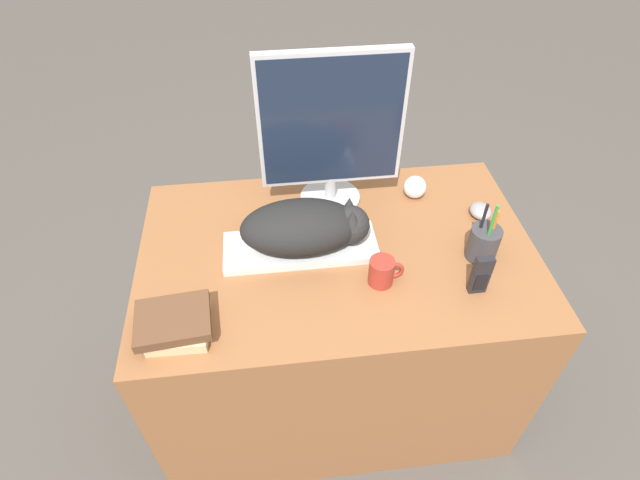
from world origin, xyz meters
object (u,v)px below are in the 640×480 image
coffee_mug (382,272)px  monitor (331,128)px  computer_mouse (481,211)px  phone (481,275)px  keyboard (301,247)px  book_stack (176,323)px  pen_cup (483,243)px  baseball (415,187)px  cat (307,226)px

coffee_mug → monitor: bearing=104.3°
computer_mouse → phone: 0.33m
keyboard → coffee_mug: coffee_mug is taller
phone → book_stack: bearing=-177.4°
coffee_mug → pen_cup: bearing=11.5°
monitor → computer_mouse: monitor is taller
pen_cup → computer_mouse: bearing=70.1°
pen_cup → baseball: (-0.13, 0.30, -0.02)m
pen_cup → book_stack: bearing=-169.3°
monitor → book_stack: (-0.47, -0.48, -0.25)m
coffee_mug → baseball: coffee_mug is taller
monitor → coffee_mug: size_ratio=5.11×
computer_mouse → baseball: (-0.19, 0.12, 0.02)m
phone → monitor: bearing=128.6°
keyboard → coffee_mug: bearing=-35.0°
book_stack → computer_mouse: bearing=20.1°
keyboard → pen_cup: bearing=-9.5°
baseball → phone: phone is taller
monitor → phone: size_ratio=4.01×
pen_cup → book_stack: 0.90m
coffee_mug → book_stack: 0.58m
keyboard → computer_mouse: computer_mouse is taller
coffee_mug → book_stack: size_ratio=0.50×
keyboard → pen_cup: 0.54m
coffee_mug → baseball: (0.19, 0.37, -0.00)m
coffee_mug → pen_cup: size_ratio=0.47×
cat → computer_mouse: 0.59m
cat → baseball: 0.45m
coffee_mug → cat: bearing=142.1°
coffee_mug → pen_cup: (0.32, 0.06, 0.01)m
monitor → pen_cup: size_ratio=2.41×
computer_mouse → book_stack: 1.01m
cat → book_stack: size_ratio=1.89×
monitor → pen_cup: bearing=-37.5°
cat → monitor: bearing=66.4°
monitor → baseball: bearing=-2.6°
monitor → coffee_mug: monitor is taller
cat → pen_cup: pen_cup is taller
baseball → book_stack: size_ratio=0.38×
monitor → keyboard: bearing=-118.1°
baseball → computer_mouse: bearing=-33.3°
keyboard → book_stack: bearing=-143.6°
book_stack → monitor: bearing=45.8°
keyboard → phone: (0.48, -0.22, 0.05)m
baseball → phone: size_ratio=0.59×
pen_cup → coffee_mug: bearing=-168.5°
monitor → baseball: monitor is taller
keyboard → monitor: (0.12, 0.23, 0.27)m
baseball → book_stack: (-0.76, -0.47, -0.01)m
phone → coffee_mug: bearing=165.9°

